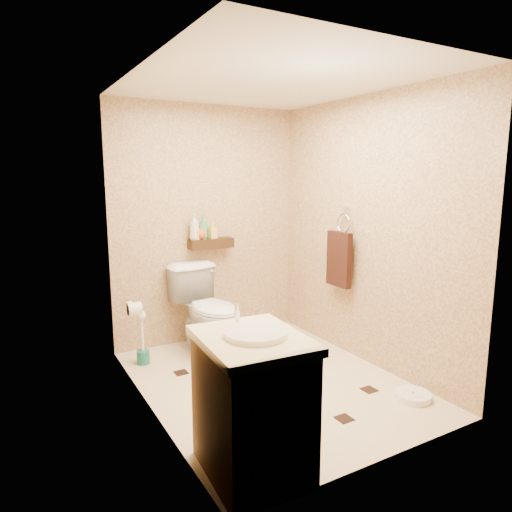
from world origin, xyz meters
TOP-DOWN VIEW (x-y plane):
  - ground at (0.00, 0.00)m, footprint 2.50×2.50m
  - wall_back at (0.00, 1.25)m, footprint 2.00×0.04m
  - wall_front at (0.00, -1.25)m, footprint 2.00×0.04m
  - wall_left at (-1.00, 0.00)m, footprint 0.04×2.50m
  - wall_right at (1.00, 0.00)m, footprint 0.04×2.50m
  - ceiling at (0.00, 0.00)m, footprint 2.00×2.50m
  - wall_shelf at (0.00, 1.17)m, footprint 0.46×0.14m
  - floor_accents at (0.04, -0.05)m, footprint 1.31×1.49m
  - toilet at (-0.19, 0.83)m, footprint 0.58×0.89m
  - vanity at (-0.70, -0.95)m, footprint 0.60×0.71m
  - bathroom_scale at (0.80, -0.80)m, footprint 0.35×0.35m
  - toilet_brush at (-0.82, 0.89)m, footprint 0.11×0.11m
  - towel_ring at (0.91, 0.25)m, footprint 0.12×0.30m
  - toilet_paper at (-0.94, 0.65)m, footprint 0.12×0.11m
  - bottle_a at (-0.18, 1.17)m, footprint 0.14×0.14m
  - bottle_b at (-0.16, 1.17)m, footprint 0.10×0.10m
  - bottle_c at (-0.11, 1.17)m, footprint 0.14×0.14m
  - bottle_d at (-0.09, 1.17)m, footprint 0.09×0.09m
  - bottle_e at (0.02, 1.17)m, footprint 0.08×0.08m

SIDE VIEW (x-z plane):
  - ground at x=0.00m, z-range 0.00..0.00m
  - floor_accents at x=0.04m, z-range 0.00..0.01m
  - bathroom_scale at x=0.80m, z-range 0.00..0.05m
  - toilet_brush at x=-0.82m, z-range -0.07..0.43m
  - toilet at x=-0.19m, z-range 0.00..0.85m
  - vanity at x=-0.70m, z-range -0.05..0.90m
  - toilet_paper at x=-0.94m, z-range 0.54..0.66m
  - towel_ring at x=0.91m, z-range 0.57..1.33m
  - wall_shelf at x=0.00m, z-range 0.97..1.07m
  - bottle_c at x=-0.11m, z-range 1.07..1.22m
  - bottle_b at x=-0.16m, z-range 1.07..1.23m
  - bottle_e at x=0.02m, z-range 1.07..1.23m
  - bottle_d at x=-0.09m, z-range 1.07..1.30m
  - wall_back at x=0.00m, z-range 0.00..2.40m
  - wall_front at x=0.00m, z-range 0.00..2.40m
  - wall_left at x=-1.00m, z-range 0.00..2.40m
  - wall_right at x=1.00m, z-range 0.00..2.40m
  - bottle_a at x=-0.18m, z-range 1.07..1.33m
  - ceiling at x=0.00m, z-range 2.39..2.41m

